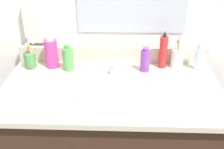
% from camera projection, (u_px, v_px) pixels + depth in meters
% --- Properties ---
extents(countertop, '(1.09, 0.60, 0.03)m').
position_uv_depth(countertop, '(111.00, 89.00, 1.36)').
color(countertop, beige).
rests_on(countertop, vanity_cabinet).
extents(backsplash, '(1.09, 0.02, 0.09)m').
position_uv_depth(backsplash, '(113.00, 55.00, 1.58)').
color(backsplash, beige).
rests_on(backsplash, countertop).
extents(back_wall, '(2.19, 0.04, 1.30)m').
position_uv_depth(back_wall, '(113.00, 82.00, 1.74)').
color(back_wall, white).
rests_on(back_wall, ground_plane).
extents(towel_ring, '(0.10, 0.01, 0.10)m').
position_uv_depth(towel_ring, '(32.00, 1.00, 1.49)').
color(towel_ring, silver).
extents(hand_towel, '(0.11, 0.04, 0.22)m').
position_uv_depth(hand_towel, '(34.00, 23.00, 1.53)').
color(hand_towel, silver).
extents(sink_basin, '(0.39, 0.39, 0.11)m').
position_uv_depth(sink_basin, '(114.00, 94.00, 1.35)').
color(sink_basin, white).
rests_on(sink_basin, countertop).
extents(faucet, '(0.16, 0.10, 0.08)m').
position_uv_depth(faucet, '(115.00, 66.00, 1.50)').
color(faucet, silver).
rests_on(faucet, countertop).
extents(bottle_toner_green, '(0.06, 0.06, 0.15)m').
position_uv_depth(bottle_toner_green, '(68.00, 59.00, 1.49)').
color(bottle_toner_green, '#4C9E4C').
rests_on(bottle_toner_green, countertop).
extents(bottle_gel_clear, '(0.05, 0.05, 0.14)m').
position_uv_depth(bottle_gel_clear, '(199.00, 58.00, 1.49)').
color(bottle_gel_clear, silver).
rests_on(bottle_gel_clear, countertop).
extents(bottle_spray_red, '(0.04, 0.04, 0.21)m').
position_uv_depth(bottle_spray_red, '(163.00, 51.00, 1.50)').
color(bottle_spray_red, red).
rests_on(bottle_spray_red, countertop).
extents(bottle_cream_purple, '(0.05, 0.05, 0.14)m').
position_uv_depth(bottle_cream_purple, '(145.00, 60.00, 1.48)').
color(bottle_cream_purple, '#7A3899').
rests_on(bottle_cream_purple, countertop).
extents(bottle_soap_pink, '(0.07, 0.07, 0.19)m').
position_uv_depth(bottle_soap_pink, '(51.00, 53.00, 1.51)').
color(bottle_soap_pink, '#D8338C').
rests_on(bottle_soap_pink, countertop).
extents(cup_white_ceramic, '(0.07, 0.07, 0.18)m').
position_uv_depth(cup_white_ceramic, '(177.00, 57.00, 1.52)').
color(cup_white_ceramic, white).
rests_on(cup_white_ceramic, countertop).
extents(cup_green, '(0.07, 0.09, 0.18)m').
position_uv_depth(cup_green, '(30.00, 59.00, 1.51)').
color(cup_green, '#3F8C47').
rests_on(cup_green, countertop).
extents(soap_bar, '(0.06, 0.04, 0.02)m').
position_uv_depth(soap_bar, '(89.00, 64.00, 1.55)').
color(soap_bar, white).
rests_on(soap_bar, countertop).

